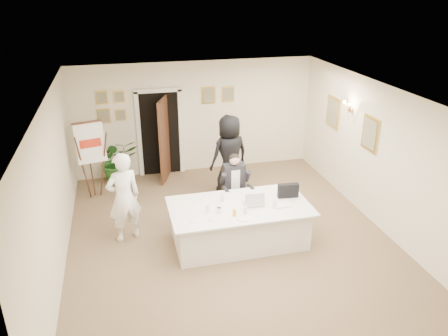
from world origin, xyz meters
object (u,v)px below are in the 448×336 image
steel_jug (219,210)px  conference_table (239,224)px  seated_man (235,185)px  laptop (253,197)px  flip_chart (92,164)px  standing_man (124,198)px  potted_palm (117,161)px  standing_woman (229,155)px  oj_glass (234,213)px  paper_stack (282,205)px  laptop_bag (288,191)px

steel_jug → conference_table: bearing=22.7°
seated_man → laptop: bearing=-81.9°
flip_chart → standing_man: bearing=-72.2°
standing_man → potted_palm: 2.72m
laptop → steel_jug: bearing=-160.3°
flip_chart → steel_jug: 3.55m
standing_man → laptop: standing_man is taller
standing_man → standing_woman: standing_woman is taller
seated_man → standing_woman: size_ratio=0.75×
oj_glass → steel_jug: size_ratio=1.18×
paper_stack → oj_glass: bearing=-169.6°
paper_stack → laptop: bearing=159.6°
laptop → paper_stack: size_ratio=1.18×
flip_chart → oj_glass: (2.47, -2.93, 0.02)m
standing_man → laptop_bag: standing_man is taller
steel_jug → paper_stack: bearing=-0.0°
steel_jug → laptop: bearing=15.1°
standing_man → paper_stack: bearing=144.8°
standing_woman → steel_jug: standing_woman is taller
standing_man → oj_glass: standing_man is taller
conference_table → standing_man: (-2.04, 0.63, 0.49)m
conference_table → laptop_bag: size_ratio=6.59×
flip_chart → oj_glass: size_ratio=13.67×
standing_man → steel_jug: standing_man is taller
conference_table → laptop: size_ratio=6.87×
potted_palm → steel_jug: size_ratio=10.00×
potted_palm → flip_chart: bearing=-125.2°
flip_chart → standing_man: 2.05m
oj_glass → potted_palm: bearing=117.8°
potted_palm → laptop_bag: 4.50m
conference_table → paper_stack: 0.87m
paper_stack → standing_woman: bearing=99.5°
laptop_bag → paper_stack: bearing=-123.8°
standing_man → conference_table: bearing=143.9°
seated_man → oj_glass: bearing=-101.3°
standing_man → laptop_bag: bearing=151.2°
steel_jug → standing_man: bearing=153.4°
standing_woman → laptop: 2.13m
laptop → laptop_bag: size_ratio=0.96×
flip_chart → potted_palm: (0.53, 0.75, -0.27)m
conference_table → steel_jug: 0.64m
oj_glass → standing_woman: bearing=77.3°
conference_table → laptop: bearing=1.1°
flip_chart → standing_woman: standing_woman is taller
standing_woman → paper_stack: standing_woman is taller
flip_chart → oj_glass: 3.83m
potted_palm → steel_jug: bearing=-64.0°
laptop → standing_woman: bearing=91.5°
paper_stack → conference_table: bearing=166.5°
potted_palm → steel_jug: 3.91m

